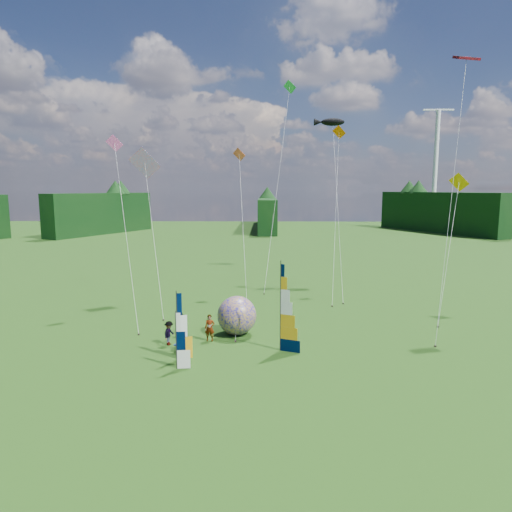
{
  "coord_description": "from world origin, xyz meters",
  "views": [
    {
      "loc": [
        -0.45,
        -22.95,
        9.49
      ],
      "look_at": [
        -1.0,
        4.0,
        5.5
      ],
      "focal_mm": 32.0,
      "sensor_mm": 36.0,
      "label": 1
    }
  ],
  "objects_px": {
    "side_banner_far": "(176,341)",
    "spectator_b": "(181,324)",
    "spectator_d": "(230,320)",
    "bol_inflatable": "(237,315)",
    "camp_chair": "(180,343)",
    "side_banner_left": "(177,327)",
    "spectator_a": "(210,328)",
    "kite_whale": "(338,195)",
    "feather_banner_main": "(280,308)",
    "spectator_c": "(169,333)"
  },
  "relations": [
    {
      "from": "side_banner_far",
      "to": "bol_inflatable",
      "type": "bearing_deg",
      "value": 58.41
    },
    {
      "from": "side_banner_far",
      "to": "kite_whale",
      "type": "relative_size",
      "value": 0.17
    },
    {
      "from": "side_banner_left",
      "to": "side_banner_far",
      "type": "bearing_deg",
      "value": -99.68
    },
    {
      "from": "spectator_b",
      "to": "camp_chair",
      "type": "distance_m",
      "value": 3.14
    },
    {
      "from": "bol_inflatable",
      "to": "kite_whale",
      "type": "height_order",
      "value": "kite_whale"
    },
    {
      "from": "side_banner_far",
      "to": "kite_whale",
      "type": "height_order",
      "value": "kite_whale"
    },
    {
      "from": "kite_whale",
      "to": "camp_chair",
      "type": "bearing_deg",
      "value": -147.36
    },
    {
      "from": "feather_banner_main",
      "to": "side_banner_left",
      "type": "relative_size",
      "value": 1.37
    },
    {
      "from": "spectator_d",
      "to": "feather_banner_main",
      "type": "bearing_deg",
      "value": 143.54
    },
    {
      "from": "spectator_b",
      "to": "spectator_c",
      "type": "distance_m",
      "value": 1.92
    },
    {
      "from": "side_banner_left",
      "to": "kite_whale",
      "type": "distance_m",
      "value": 22.93
    },
    {
      "from": "spectator_c",
      "to": "side_banner_far",
      "type": "bearing_deg",
      "value": -145.39
    },
    {
      "from": "spectator_a",
      "to": "bol_inflatable",
      "type": "bearing_deg",
      "value": 41.55
    },
    {
      "from": "feather_banner_main",
      "to": "spectator_d",
      "type": "distance_m",
      "value": 4.88
    },
    {
      "from": "bol_inflatable",
      "to": "spectator_c",
      "type": "distance_m",
      "value": 4.58
    },
    {
      "from": "bol_inflatable",
      "to": "camp_chair",
      "type": "distance_m",
      "value": 4.61
    },
    {
      "from": "spectator_b",
      "to": "side_banner_far",
      "type": "bearing_deg",
      "value": -50.64
    },
    {
      "from": "side_banner_left",
      "to": "side_banner_far",
      "type": "height_order",
      "value": "side_banner_left"
    },
    {
      "from": "feather_banner_main",
      "to": "side_banner_left",
      "type": "xyz_separation_m",
      "value": [
        -5.78,
        -1.53,
        -0.7
      ]
    },
    {
      "from": "spectator_a",
      "to": "camp_chair",
      "type": "distance_m",
      "value": 2.49
    },
    {
      "from": "spectator_b",
      "to": "spectator_c",
      "type": "relative_size",
      "value": 1.03
    },
    {
      "from": "feather_banner_main",
      "to": "spectator_b",
      "type": "xyz_separation_m",
      "value": [
        -6.39,
        2.73,
        -1.83
      ]
    },
    {
      "from": "spectator_b",
      "to": "camp_chair",
      "type": "xyz_separation_m",
      "value": [
        0.53,
        -3.09,
        -0.22
      ]
    },
    {
      "from": "spectator_a",
      "to": "spectator_b",
      "type": "height_order",
      "value": "spectator_a"
    },
    {
      "from": "bol_inflatable",
      "to": "spectator_b",
      "type": "xyz_separation_m",
      "value": [
        -3.64,
        -0.24,
        -0.51
      ]
    },
    {
      "from": "feather_banner_main",
      "to": "kite_whale",
      "type": "distance_m",
      "value": 19.01
    },
    {
      "from": "bol_inflatable",
      "to": "camp_chair",
      "type": "bearing_deg",
      "value": -133.09
    },
    {
      "from": "side_banner_far",
      "to": "spectator_c",
      "type": "distance_m",
      "value": 3.99
    },
    {
      "from": "camp_chair",
      "to": "bol_inflatable",
      "type": "bearing_deg",
      "value": 66.62
    },
    {
      "from": "side_banner_left",
      "to": "kite_whale",
      "type": "xyz_separation_m",
      "value": [
        11.6,
        18.5,
        7.0
      ]
    },
    {
      "from": "spectator_c",
      "to": "spectator_d",
      "type": "bearing_deg",
      "value": -39.0
    },
    {
      "from": "spectator_a",
      "to": "spectator_c",
      "type": "relative_size",
      "value": 1.14
    },
    {
      "from": "spectator_c",
      "to": "kite_whale",
      "type": "height_order",
      "value": "kite_whale"
    },
    {
      "from": "spectator_a",
      "to": "kite_whale",
      "type": "height_order",
      "value": "kite_whale"
    },
    {
      "from": "side_banner_left",
      "to": "bol_inflatable",
      "type": "distance_m",
      "value": 5.46
    },
    {
      "from": "side_banner_far",
      "to": "spectator_b",
      "type": "xyz_separation_m",
      "value": [
        -0.8,
        5.6,
        -0.76
      ]
    },
    {
      "from": "spectator_c",
      "to": "spectator_d",
      "type": "height_order",
      "value": "spectator_d"
    },
    {
      "from": "camp_chair",
      "to": "spectator_d",
      "type": "bearing_deg",
      "value": 73.51
    },
    {
      "from": "bol_inflatable",
      "to": "camp_chair",
      "type": "relative_size",
      "value": 2.36
    },
    {
      "from": "spectator_b",
      "to": "spectator_a",
      "type": "bearing_deg",
      "value": 2.28
    },
    {
      "from": "spectator_d",
      "to": "camp_chair",
      "type": "height_order",
      "value": "spectator_d"
    },
    {
      "from": "spectator_a",
      "to": "kite_whale",
      "type": "distance_m",
      "value": 20.11
    },
    {
      "from": "camp_chair",
      "to": "kite_whale",
      "type": "relative_size",
      "value": 0.06
    },
    {
      "from": "feather_banner_main",
      "to": "spectator_c",
      "type": "xyz_separation_m",
      "value": [
        -6.77,
        0.85,
        -1.85
      ]
    },
    {
      "from": "spectator_b",
      "to": "kite_whale",
      "type": "relative_size",
      "value": 0.09
    },
    {
      "from": "feather_banner_main",
      "to": "spectator_a",
      "type": "distance_m",
      "value": 4.97
    },
    {
      "from": "side_banner_far",
      "to": "spectator_d",
      "type": "height_order",
      "value": "side_banner_far"
    },
    {
      "from": "feather_banner_main",
      "to": "spectator_b",
      "type": "height_order",
      "value": "feather_banner_main"
    },
    {
      "from": "side_banner_left",
      "to": "spectator_c",
      "type": "bearing_deg",
      "value": 94.23
    },
    {
      "from": "side_banner_left",
      "to": "spectator_b",
      "type": "distance_m",
      "value": 4.45
    }
  ]
}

